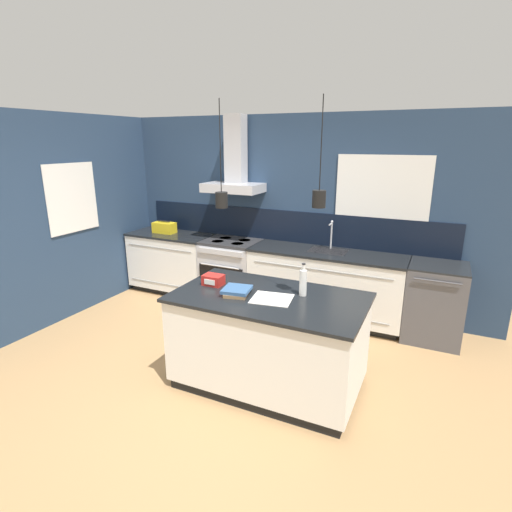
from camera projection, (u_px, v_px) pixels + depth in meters
name	position (u px, v px, depth m)	size (l,w,h in m)	color
ground_plane	(213.00, 369.00, 4.10)	(16.00, 16.00, 0.00)	#A87F51
wall_back	(284.00, 209.00, 5.48)	(5.60, 2.13, 2.60)	navy
wall_left	(81.00, 215.00, 5.34)	(0.08, 3.80, 2.60)	navy
counter_run_left	(173.00, 262.00, 6.15)	(1.30, 0.64, 0.91)	black
counter_run_sink	(325.00, 285.00, 5.16)	(1.99, 0.64, 1.28)	black
oven_range	(232.00, 271.00, 5.72)	(0.78, 0.66, 0.91)	#B5B5BA
dishwasher	(434.00, 302.00, 4.63)	(0.63, 0.65, 0.91)	#4C4C51
kitchen_island	(269.00, 341.00, 3.74)	(1.74, 0.99, 0.91)	black
bottle_on_island	(303.00, 282.00, 3.59)	(0.07, 0.07, 0.30)	silver
book_stack	(237.00, 291.00, 3.64)	(0.28, 0.31, 0.06)	olive
red_supply_box	(213.00, 280.00, 3.87)	(0.19, 0.15, 0.10)	red
paper_pile	(272.00, 299.00, 3.53)	(0.39, 0.35, 0.01)	silver
yellow_toolbox	(164.00, 228.00, 6.05)	(0.34, 0.18, 0.19)	gold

